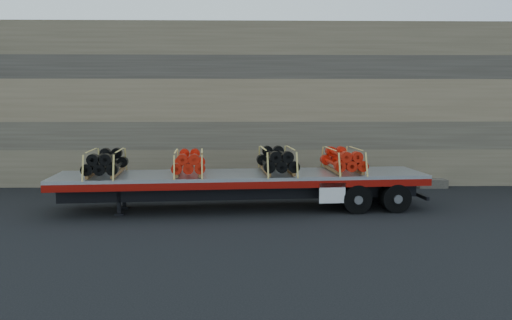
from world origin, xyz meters
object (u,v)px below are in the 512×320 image
(trailer, at_px, (241,191))
(bundle_midfront, at_px, (189,163))
(bundle_front, at_px, (106,163))
(bundle_rear, at_px, (343,161))
(bundle_midrear, at_px, (277,161))

(trailer, height_order, bundle_midfront, bundle_midfront)
(bundle_front, height_order, bundle_midfront, bundle_front)
(trailer, height_order, bundle_rear, bundle_rear)
(trailer, relative_size, bundle_rear, 5.66)
(trailer, bearing_deg, bundle_midfront, 180.00)
(bundle_midfront, distance_m, bundle_rear, 5.27)
(bundle_front, xyz_separation_m, bundle_midfront, (2.71, 0.23, -0.02))
(bundle_midfront, distance_m, bundle_midrear, 2.97)
(trailer, bearing_deg, bundle_front, 180.00)
(trailer, height_order, bundle_midrear, bundle_midrear)
(bundle_front, xyz_separation_m, bundle_rear, (7.96, 0.66, -0.01))
(bundle_front, relative_size, bundle_midfront, 1.06)
(bundle_midfront, bearing_deg, trailer, -0.00)
(bundle_midfront, bearing_deg, bundle_front, 180.00)
(bundle_front, distance_m, bundle_rear, 7.99)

